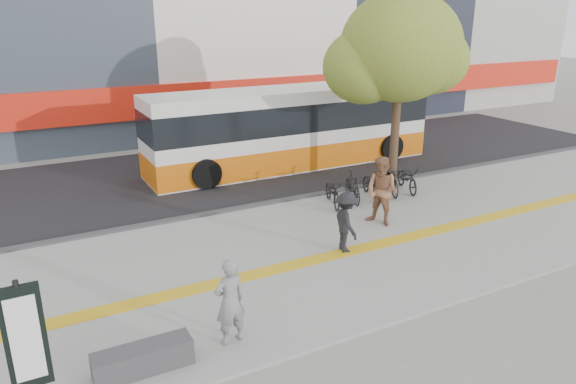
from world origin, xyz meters
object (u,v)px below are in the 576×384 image
bus (292,130)px  seated_woman (230,301)px  street_tree (397,49)px  pedestrian_dark (346,222)px  pedestrian_tan (382,191)px  signboard (26,340)px  bench (143,359)px

bus → seated_woman: bus is taller
street_tree → seated_woman: 10.76m
pedestrian_dark → street_tree: bearing=-38.8°
pedestrian_tan → street_tree: bearing=115.0°
signboard → pedestrian_dark: signboard is taller
bench → bus: bus is taller
signboard → seated_woman: signboard is taller
pedestrian_tan → bench: bearing=-88.9°
bus → pedestrian_tan: (-0.71, -6.42, -0.40)m
signboard → pedestrian_tan: 9.61m
bench → street_tree: 12.23m
bench → seated_woman: 1.68m
signboard → street_tree: (11.38, 6.33, 3.15)m
street_tree → pedestrian_dark: street_tree is taller
street_tree → seated_woman: size_ratio=3.91×
seated_woman → pedestrian_tan: bearing=-158.0°
signboard → street_tree: 13.40m
bench → pedestrian_tan: pedestrian_tan is taller
signboard → bus: bus is taller
pedestrian_tan → pedestrian_dark: (-1.81, -0.98, -0.20)m
street_tree → bus: street_tree is taller
seated_woman → pedestrian_tan: size_ratio=0.85×
bench → seated_woman: size_ratio=0.99×
street_tree → pedestrian_tan: 5.07m
signboard → bus: 13.88m
street_tree → bus: (-1.76, 3.68, -3.08)m
bus → street_tree: bearing=-64.4°
street_tree → pedestrian_dark: size_ratio=4.18×
signboard → pedestrian_tan: bearing=21.9°
seated_woman → signboard: bearing=-0.2°
street_tree → pedestrian_tan: size_ratio=3.31×
pedestrian_dark → signboard: bearing=120.3°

